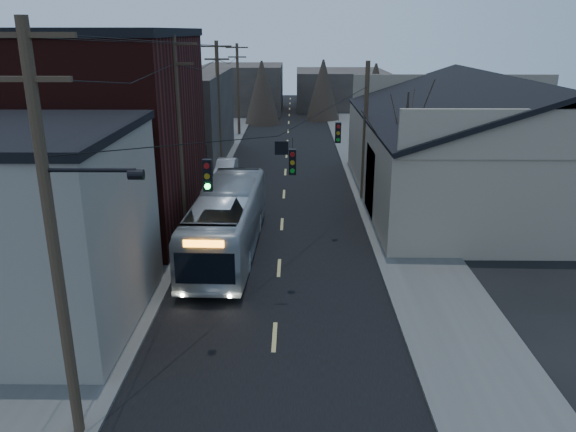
{
  "coord_description": "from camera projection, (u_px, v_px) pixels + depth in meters",
  "views": [
    {
      "loc": [
        0.67,
        -9.25,
        10.19
      ],
      "look_at": [
        0.42,
        12.43,
        3.0
      ],
      "focal_mm": 35.0,
      "sensor_mm": 36.0,
      "label": 1
    }
  ],
  "objects": [
    {
      "name": "bare_tree",
      "position": [
        404.0,
        161.0,
        29.78
      ],
      "size": [
        0.4,
        0.4,
        7.2
      ],
      "primitive_type": "cone",
      "color": "black",
      "rests_on": "ground"
    },
    {
      "name": "building_clapboard",
      "position": [
        17.0,
        232.0,
        19.54
      ],
      "size": [
        8.0,
        8.0,
        7.0
      ],
      "primitive_type": "cube",
      "color": "gray",
      "rests_on": "ground"
    },
    {
      "name": "utility_lines",
      "position": [
        231.0,
        123.0,
        33.39
      ],
      "size": [
        11.24,
        45.28,
        10.5
      ],
      "color": "#382B1E",
      "rests_on": "ground"
    },
    {
      "name": "sidewalk_right",
      "position": [
        375.0,
        178.0,
        40.38
      ],
      "size": [
        4.0,
        110.0,
        0.12
      ],
      "primitive_type": "cube",
      "color": "#474744",
      "rests_on": "ground"
    },
    {
      "name": "building_left_far",
      "position": [
        168.0,
        118.0,
        45.17
      ],
      "size": [
        9.0,
        14.0,
        7.0
      ],
      "primitive_type": "cube",
      "color": "#322C28",
      "rests_on": "ground"
    },
    {
      "name": "parked_car",
      "position": [
        226.0,
        168.0,
        40.88
      ],
      "size": [
        1.41,
        3.91,
        1.28
      ],
      "primitive_type": "imported",
      "rotation": [
        0.0,
        0.0,
        -0.01
      ],
      "color": "#A6A8AD",
      "rests_on": "ground"
    },
    {
      "name": "sidewalk_left",
      "position": [
        195.0,
        178.0,
        40.52
      ],
      "size": [
        4.0,
        110.0,
        0.12
      ],
      "primitive_type": "cube",
      "color": "#474744",
      "rests_on": "ground"
    },
    {
      "name": "building_far_right",
      "position": [
        340.0,
        89.0,
        77.57
      ],
      "size": [
        12.0,
        14.0,
        5.0
      ],
      "primitive_type": "cube",
      "color": "#322C28",
      "rests_on": "ground"
    },
    {
      "name": "building_brick",
      "position": [
        92.0,
        134.0,
        29.52
      ],
      "size": [
        10.0,
        12.0,
        10.0
      ],
      "primitive_type": "cube",
      "color": "black",
      "rests_on": "ground"
    },
    {
      "name": "bus",
      "position": [
        227.0,
        222.0,
        26.53
      ],
      "size": [
        3.03,
        11.45,
        3.17
      ],
      "primitive_type": "imported",
      "rotation": [
        0.0,
        0.0,
        3.11
      ],
      "color": "#A1A8AD",
      "rests_on": "ground"
    },
    {
      "name": "warehouse",
      "position": [
        493.0,
        158.0,
        34.73
      ],
      "size": [
        16.16,
        20.6,
        7.73
      ],
      "color": "gray",
      "rests_on": "ground"
    },
    {
      "name": "building_far_left",
      "position": [
        243.0,
        89.0,
        72.81
      ],
      "size": [
        10.0,
        12.0,
        6.0
      ],
      "primitive_type": "cube",
      "color": "#322C28",
      "rests_on": "ground"
    },
    {
      "name": "road_surface",
      "position": [
        285.0,
        179.0,
        40.47
      ],
      "size": [
        9.0,
        110.0,
        0.02
      ],
      "primitive_type": "cube",
      "color": "black",
      "rests_on": "ground"
    }
  ]
}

